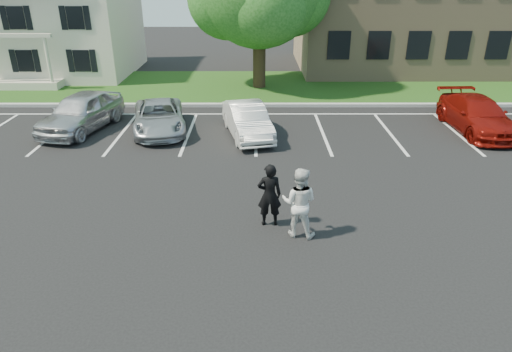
{
  "coord_description": "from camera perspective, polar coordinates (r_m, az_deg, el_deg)",
  "views": [
    {
      "loc": [
        -0.01,
        -10.05,
        6.34
      ],
      "look_at": [
        0.0,
        1.0,
        1.25
      ],
      "focal_mm": 32.0,
      "sensor_mm": 36.0,
      "label": 1
    }
  ],
  "objects": [
    {
      "name": "car_red_compact",
      "position": [
        21.3,
        25.88,
        6.88
      ],
      "size": [
        2.11,
        4.86,
        1.39
      ],
      "primitive_type": "imported",
      "rotation": [
        0.0,
        0.0,
        0.03
      ],
      "color": "maroon",
      "rests_on": "ground"
    },
    {
      "name": "ground_plane",
      "position": [
        11.88,
        0.0,
        -7.52
      ],
      "size": [
        90.0,
        90.0,
        0.0
      ],
      "primitive_type": "plane",
      "color": "black",
      "rests_on": "ground"
    },
    {
      "name": "curb",
      "position": [
        22.92,
        -0.02,
        8.87
      ],
      "size": [
        40.0,
        0.3,
        0.15
      ],
      "primitive_type": "cube",
      "color": "gray",
      "rests_on": "ground"
    },
    {
      "name": "man_black_suit",
      "position": [
        11.99,
        1.69,
        -2.39
      ],
      "size": [
        0.67,
        0.46,
        1.75
      ],
      "primitive_type": "imported",
      "rotation": [
        0.0,
        0.0,
        3.21
      ],
      "color": "black",
      "rests_on": "ground"
    },
    {
      "name": "car_silver_west",
      "position": [
        20.65,
        -21.01,
        7.5
      ],
      "size": [
        2.92,
        4.94,
        1.58
      ],
      "primitive_type": "imported",
      "rotation": [
        0.0,
        0.0,
        -0.24
      ],
      "color": "#BABABF",
      "rests_on": "ground"
    },
    {
      "name": "stall_lines",
      "position": [
        20.08,
        4.0,
        6.28
      ],
      "size": [
        34.0,
        5.36,
        0.01
      ],
      "color": "silver",
      "rests_on": "ground"
    },
    {
      "name": "man_white_shirt",
      "position": [
        11.54,
        5.4,
        -3.32
      ],
      "size": [
        1.06,
        0.92,
        1.86
      ],
      "primitive_type": "imported",
      "rotation": [
        0.0,
        0.0,
        2.87
      ],
      "color": "silver",
      "rests_on": "ground"
    },
    {
      "name": "office_building",
      "position": [
        35.04,
        24.97,
        19.04
      ],
      "size": [
        22.4,
        10.4,
        8.3
      ],
      "color": "#A18463",
      "rests_on": "ground"
    },
    {
      "name": "house",
      "position": [
        32.81,
        -24.69,
        18.25
      ],
      "size": [
        10.3,
        9.22,
        7.6
      ],
      "color": "beige",
      "rests_on": "ground"
    },
    {
      "name": "car_white_sedan",
      "position": [
        18.6,
        -1.08,
        6.97
      ],
      "size": [
        2.3,
        4.25,
        1.33
      ],
      "primitive_type": "imported",
      "rotation": [
        0.0,
        0.0,
        0.23
      ],
      "color": "silver",
      "rests_on": "ground"
    },
    {
      "name": "grass_strip",
      "position": [
        26.8,
        -0.03,
        11.14
      ],
      "size": [
        44.0,
        8.0,
        0.08
      ],
      "primitive_type": "cube",
      "color": "#203F17",
      "rests_on": "ground"
    },
    {
      "name": "car_silver_minivan",
      "position": [
        19.63,
        -12.03,
        7.23
      ],
      "size": [
        2.88,
        4.73,
        1.23
      ],
      "primitive_type": "imported",
      "rotation": [
        0.0,
        0.0,
        0.2
      ],
      "color": "#A7AAAF",
      "rests_on": "ground"
    }
  ]
}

